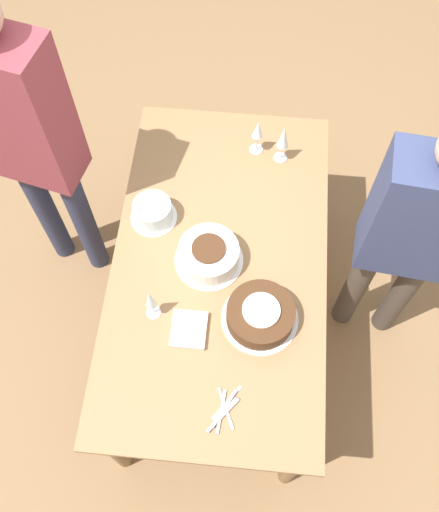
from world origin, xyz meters
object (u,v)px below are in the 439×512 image
object	(u,v)px
cake_center_white	(209,255)
person_watching	(27,134)
cake_front_chocolate	(260,315)
wine_glass_extra	(150,300)
wine_glass_far	(283,138)
cake_back_decorated	(153,212)
wine_glass_near	(258,131)
person_cutting	(413,233)

from	to	relation	value
cake_center_white	person_watching	xyz separation A→B (m)	(0.34, 0.79, 0.30)
cake_front_chocolate	wine_glass_extra	world-z (taller)	wine_glass_extra
cake_center_white	wine_glass_far	distance (m)	0.66
cake_back_decorated	wine_glass_extra	size ratio (longest dim) A/B	1.03
cake_center_white	cake_front_chocolate	distance (m)	0.35
cake_center_white	wine_glass_extra	xyz separation A→B (m)	(-0.27, 0.20, 0.08)
cake_front_chocolate	person_watching	size ratio (longest dim) A/B	0.18
wine_glass_extra	cake_center_white	bearing A→B (deg)	-37.51
cake_center_white	wine_glass_near	distance (m)	0.65
wine_glass_far	wine_glass_extra	world-z (taller)	wine_glass_far
wine_glass_near	person_cutting	size ratio (longest dim) A/B	0.13
person_cutting	cake_center_white	bearing A→B (deg)	12.53
wine_glass_extra	cake_back_decorated	bearing A→B (deg)	8.35
cake_center_white	wine_glass_far	size ratio (longest dim) A/B	1.36
person_cutting	cake_back_decorated	bearing A→B (deg)	0.84
cake_back_decorated	wine_glass_far	xyz separation A→B (m)	(0.39, -0.56, 0.10)
wine_glass_extra	wine_glass_far	bearing A→B (deg)	-29.97
wine_glass_near	person_watching	size ratio (longest dim) A/B	0.11
wine_glass_near	wine_glass_far	xyz separation A→B (m)	(-0.04, -0.12, 0.01)
cake_front_chocolate	wine_glass_near	distance (m)	0.88
cake_front_chocolate	person_watching	distance (m)	1.22
wine_glass_extra	person_watching	world-z (taller)	person_watching
wine_glass_far	cake_center_white	bearing A→B (deg)	153.93
wine_glass_extra	person_cutting	world-z (taller)	person_cutting
cake_front_chocolate	wine_glass_near	size ratio (longest dim) A/B	1.61
person_watching	cake_back_decorated	bearing A→B (deg)	-2.30
person_watching	wine_glass_far	bearing A→B (deg)	26.12
cake_center_white	cake_back_decorated	distance (m)	0.33
person_watching	wine_glass_extra	bearing A→B (deg)	-32.52
cake_front_chocolate	wine_glass_far	distance (m)	0.84
cake_center_white	cake_front_chocolate	bearing A→B (deg)	-136.67
cake_back_decorated	person_watching	bearing A→B (deg)	74.35
wine_glass_far	person_cutting	distance (m)	0.73
cake_front_chocolate	wine_glass_far	size ratio (longest dim) A/B	1.45
cake_front_chocolate	cake_back_decorated	xyz separation A→B (m)	(0.45, 0.51, 0.00)
wine_glass_near	cake_back_decorated	bearing A→B (deg)	134.40
wine_glass_far	wine_glass_extra	distance (m)	0.98
cake_back_decorated	wine_glass_near	size ratio (longest dim) A/B	1.06
cake_back_decorated	wine_glass_far	distance (m)	0.69
cake_center_white	wine_glass_near	xyz separation A→B (m)	(0.62, -0.17, 0.08)
cake_front_chocolate	person_cutting	world-z (taller)	person_cutting
cake_center_white	wine_glass_far	world-z (taller)	wine_glass_far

